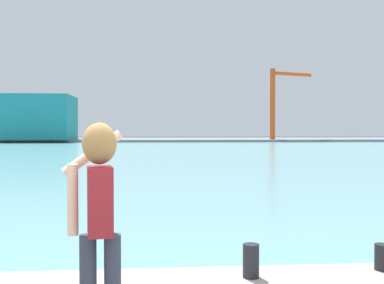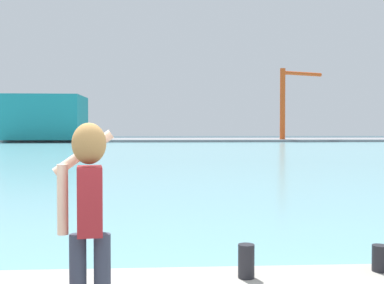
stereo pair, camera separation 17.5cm
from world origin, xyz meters
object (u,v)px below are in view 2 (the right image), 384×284
object	(u,v)px
warehouse_left	(47,118)
port_crane	(287,96)
harbor_bollard	(246,261)
harbor_bollard_2	(380,258)
person_photographer	(88,205)

from	to	relation	value
warehouse_left	port_crane	distance (m)	45.42
harbor_bollard	harbor_bollard_2	world-z (taller)	harbor_bollard
harbor_bollard	harbor_bollard_2	size ratio (longest dim) A/B	1.23
person_photographer	port_crane	world-z (taller)	port_crane
harbor_bollard_2	port_crane	distance (m)	86.87
harbor_bollard	person_photographer	bearing A→B (deg)	-138.95
warehouse_left	port_crane	world-z (taller)	port_crane
warehouse_left	port_crane	size ratio (longest dim) A/B	1.00
harbor_bollard	harbor_bollard_2	bearing A→B (deg)	5.45
person_photographer	warehouse_left	xyz separation A→B (m)	(-21.00, 85.99, 2.77)
harbor_bollard_2	port_crane	xyz separation A→B (m)	(21.04, 83.92, 7.79)
person_photographer	harbor_bollard_2	xyz separation A→B (m)	(3.19, 1.51, -0.91)
person_photographer	port_crane	bearing A→B (deg)	-24.66
warehouse_left	harbor_bollard	bearing A→B (deg)	-75.08
harbor_bollard_2	warehouse_left	bearing A→B (deg)	105.98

